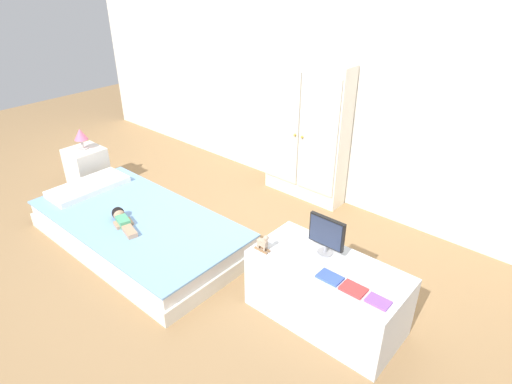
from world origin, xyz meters
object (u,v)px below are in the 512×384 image
wardrobe (306,132)px  tv_monitor (326,234)px  rocking_horse_toy (263,243)px  book_red (353,289)px  book_blue (330,277)px  table_lamp (81,135)px  book_purple (378,302)px  doll (121,218)px  nightstand (87,169)px  bed (139,230)px  tv_stand (326,292)px

wardrobe → tv_monitor: size_ratio=5.01×
rocking_horse_toy → book_red: (0.62, 0.05, -0.05)m
tv_monitor → book_blue: 0.28m
table_lamp → book_red: bearing=-1.6°
book_red → book_purple: (0.15, 0.00, -0.00)m
wardrobe → book_blue: bearing=-50.2°
rocking_horse_toy → book_blue: (0.47, 0.05, -0.05)m
doll → nightstand: nightstand is taller
book_blue → nightstand: bearing=178.3°
nightstand → tv_monitor: size_ratio=1.63×
bed → table_lamp: table_lamp is taller
doll → book_red: 1.90m
tv_monitor → tv_stand: bearing=-43.9°
table_lamp → book_purple: table_lamp is taller
doll → book_purple: book_purple is taller
book_blue → book_purple: size_ratio=1.11×
bed → book_blue: book_blue is taller
book_red → nightstand: bearing=178.4°
bed → nightstand: nightstand is taller
tv_monitor → book_purple: bearing=-21.9°
bed → rocking_horse_toy: (1.23, 0.12, 0.38)m
wardrobe → tv_stand: size_ratio=1.35×
nightstand → bed: bearing=-11.9°
doll → rocking_horse_toy: bearing=10.9°
nightstand → book_blue: bearing=-1.7°
bed → book_red: size_ratio=13.10×
tv_monitor → bed: bearing=-167.1°
bed → wardrobe: 1.73m
table_lamp → wardrobe: (1.72, 1.30, 0.09)m
bed → wardrobe: wardrobe is taller
tv_monitor → rocking_horse_toy: 0.40m
doll → table_lamp: (-1.16, 0.37, 0.29)m
tv_stand → doll: bearing=-166.5°
table_lamp → rocking_horse_toy: table_lamp is taller
book_blue → book_red: 0.15m
doll → book_blue: book_blue is taller
rocking_horse_toy → doll: bearing=-169.1°
wardrobe → book_red: 1.92m
doll → book_purple: size_ratio=3.02×
tv_stand → book_blue: 0.26m
table_lamp → book_red: (3.03, -0.08, -0.12)m
nightstand → book_red: 3.04m
nightstand → tv_monitor: tv_monitor is taller
doll → wardrobe: bearing=71.4°
table_lamp → book_purple: 3.18m
bed → tv_monitor: size_ratio=7.04×
tv_monitor → doll: bearing=-163.1°
wardrobe → doll: bearing=-108.6°
book_purple → table_lamp: bearing=178.5°
table_lamp → book_red: table_lamp is taller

